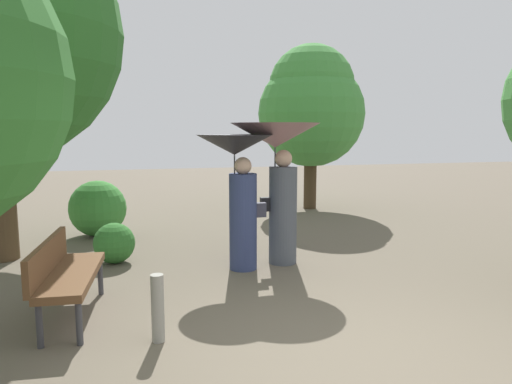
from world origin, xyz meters
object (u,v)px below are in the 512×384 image
object	(u,v)px
tree_near_right	(311,105)
park_bench	(64,271)
person_left	(238,176)
person_right	(278,159)
path_marker_post	(158,308)

from	to	relation	value
tree_near_right	park_bench	bearing A→B (deg)	-130.55
person_left	person_right	bearing A→B (deg)	-73.11
person_right	park_bench	world-z (taller)	person_right
person_left	path_marker_post	bearing A→B (deg)	152.51
park_bench	path_marker_post	bearing A→B (deg)	-127.06
person_right	path_marker_post	size ratio (longest dim) A/B	3.19
person_left	path_marker_post	distance (m)	2.57
park_bench	person_left	bearing A→B (deg)	-55.55
person_left	tree_near_right	size ratio (longest dim) A/B	0.47
path_marker_post	person_left	bearing A→B (deg)	59.28
person_right	person_left	bearing A→B (deg)	106.89
person_left	tree_near_right	world-z (taller)	tree_near_right
tree_near_right	path_marker_post	distance (m)	7.97
person_left	person_right	size ratio (longest dim) A/B	0.92
person_left	tree_near_right	bearing A→B (deg)	-28.62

